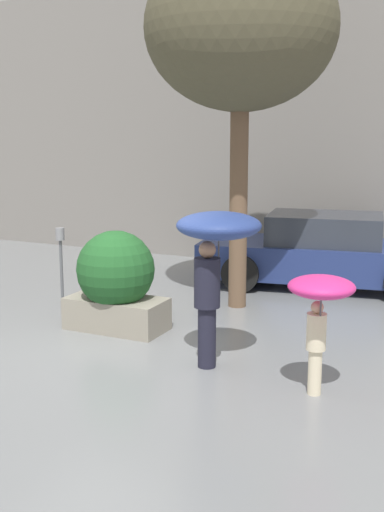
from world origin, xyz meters
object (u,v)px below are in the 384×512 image
person_adult (216,243)px  person_child (320,300)px  parked_car_near (324,253)px  street_tree (241,30)px  planter_box (116,281)px  parking_meter (61,251)px

person_adult → person_child: size_ratio=1.41×
parked_car_near → street_tree: street_tree is taller
planter_box → parked_car_near: size_ratio=0.31×
planter_box → parking_meter: size_ratio=1.10×
person_child → parked_car_near: size_ratio=0.29×
parked_car_near → parking_meter: 4.82m
person_adult → parking_meter: size_ratio=1.45×
person_adult → planter_box: bearing=116.3°
street_tree → parking_meter: (-2.56, -1.30, -3.42)m
parked_car_near → parking_meter: parked_car_near is taller
planter_box → person_adult: person_adult is taller
person_child → parked_car_near: (-1.19, 5.08, -0.47)m
person_child → parked_car_near: 5.23m
planter_box → parked_car_near: planter_box is taller
street_tree → person_child: bearing=-55.3°
person_child → street_tree: street_tree is taller
planter_box → person_adult: size_ratio=0.76×
parked_car_near → street_tree: (-0.94, -1.99, 3.74)m
person_child → street_tree: (-2.13, 3.08, 3.28)m
person_child → street_tree: 4.98m
planter_box → person_child: 3.48m
person_adult → parked_car_near: person_adult is taller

